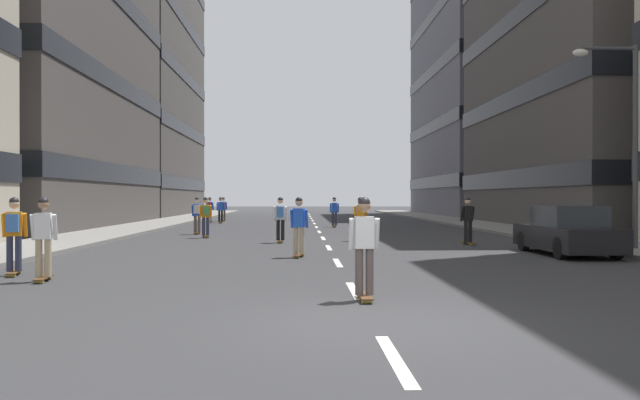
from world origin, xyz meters
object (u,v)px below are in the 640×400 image
(skater_8, at_px, (14,231))
(skater_10, at_px, (360,217))
(parked_car_near, at_px, (567,232))
(skater_2, at_px, (197,213))
(skater_7, at_px, (221,209))
(skater_4, at_px, (334,211))
(skater_6, at_px, (206,215))
(skater_9, at_px, (364,243))
(skater_3, at_px, (299,224))
(streetlamp_right, at_px, (624,123))
(skater_1, at_px, (210,208))
(skater_11, at_px, (43,235))
(skater_12, at_px, (223,207))
(skater_5, at_px, (468,218))
(skater_0, at_px, (280,217))

(skater_8, bearing_deg, skater_10, 50.47)
(parked_car_near, xyz_separation_m, skater_10, (-5.75, 6.29, 0.29))
(skater_2, relative_size, skater_7, 1.00)
(skater_8, bearing_deg, skater_4, 69.02)
(skater_6, relative_size, skater_9, 1.00)
(skater_2, xyz_separation_m, skater_6, (0.78, -2.50, 0.00))
(parked_car_near, height_order, skater_3, skater_3)
(parked_car_near, relative_size, skater_3, 2.47)
(skater_3, bearing_deg, streetlamp_right, 6.76)
(skater_1, height_order, skater_6, same)
(streetlamp_right, bearing_deg, skater_6, 151.91)
(skater_2, xyz_separation_m, skater_11, (-0.54, -16.51, -0.03))
(skater_4, relative_size, skater_7, 1.00)
(skater_11, bearing_deg, skater_1, 91.58)
(skater_6, relative_size, skater_8, 1.00)
(skater_4, distance_m, skater_6, 11.13)
(skater_6, distance_m, skater_12, 18.44)
(skater_7, distance_m, skater_12, 3.40)
(parked_car_near, height_order, skater_6, skater_6)
(skater_5, distance_m, skater_12, 25.55)
(skater_6, bearing_deg, skater_11, -95.36)
(skater_1, bearing_deg, streetlamp_right, -55.34)
(skater_1, bearing_deg, skater_12, 71.03)
(skater_8, distance_m, skater_12, 31.41)
(parked_car_near, height_order, skater_4, skater_4)
(streetlamp_right, height_order, skater_11, streetlamp_right)
(streetlamp_right, relative_size, skater_10, 3.65)
(skater_1, height_order, skater_9, same)
(skater_4, height_order, skater_7, same)
(skater_4, bearing_deg, skater_7, 142.24)
(parked_car_near, height_order, skater_12, skater_12)
(skater_0, height_order, skater_1, same)
(skater_9, bearing_deg, skater_8, 154.42)
(skater_10, height_order, skater_11, same)
(skater_2, height_order, skater_3, same)
(streetlamp_right, height_order, skater_10, streetlamp_right)
(streetlamp_right, distance_m, skater_1, 29.43)
(skater_8, height_order, skater_12, same)
(skater_2, bearing_deg, skater_5, -31.17)
(parked_car_near, distance_m, skater_10, 8.52)
(skater_7, height_order, skater_9, same)
(skater_6, distance_m, skater_7, 15.04)
(skater_0, height_order, skater_7, same)
(parked_car_near, distance_m, skater_8, 15.39)
(skater_10, bearing_deg, skater_7, 114.41)
(skater_6, bearing_deg, skater_2, 107.29)
(streetlamp_right, height_order, skater_5, streetlamp_right)
(skater_1, height_order, skater_7, same)
(parked_car_near, bearing_deg, skater_5, 114.56)
(skater_1, distance_m, skater_7, 1.64)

